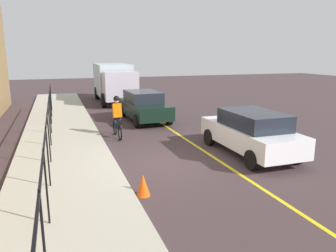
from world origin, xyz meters
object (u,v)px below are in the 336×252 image
parked_sedan_rear (144,106)px  box_truck_background (114,81)px  cyclist_lead (117,117)px  traffic_cone_near (143,185)px  patrol_sedan (251,132)px

parked_sedan_rear → box_truck_background: box_truck_background is taller
cyclist_lead → box_truck_background: size_ratio=0.27×
cyclist_lead → traffic_cone_near: cyclist_lead is taller
cyclist_lead → parked_sedan_rear: 3.82m
box_truck_background → parked_sedan_rear: bearing=3.0°
parked_sedan_rear → box_truck_background: (7.57, 0.27, 0.73)m
parked_sedan_rear → traffic_cone_near: parked_sedan_rear is taller
patrol_sedan → box_truck_background: size_ratio=0.65×
parked_sedan_rear → traffic_cone_near: 9.61m
cyclist_lead → parked_sedan_rear: (3.23, -2.04, -0.09)m
cyclist_lead → patrol_sedan: bearing=-134.9°
box_truck_background → cyclist_lead: bearing=-8.3°
patrol_sedan → box_truck_background: box_truck_background is taller
patrol_sedan → parked_sedan_rear: same height
patrol_sedan → traffic_cone_near: patrol_sedan is taller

